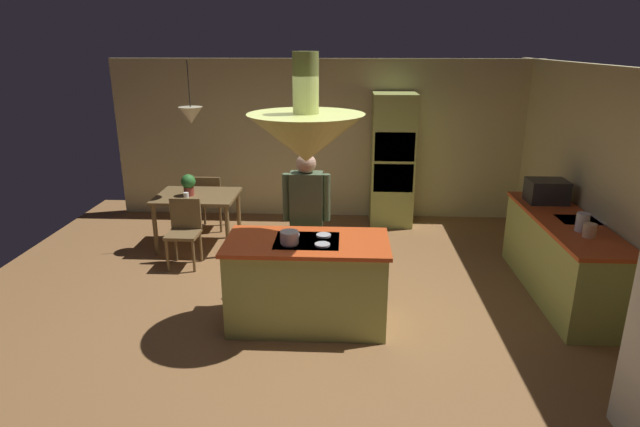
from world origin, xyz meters
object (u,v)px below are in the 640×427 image
Objects in this scene: chair_facing_island at (184,228)px; person_at_island at (307,216)px; cooking_pot_on_cooktop at (289,237)px; cup_on_table at (186,196)px; microwave_on_counter at (547,191)px; canister_flour at (590,230)px; oven_tower at (392,160)px; canister_sugar at (582,222)px; dining_table at (197,201)px; chair_by_back_wall at (210,199)px; potted_plant_on_table at (188,184)px; kitchen_island at (307,282)px.

person_at_island is at bearing -24.39° from chair_facing_island.
chair_facing_island is at bearing 134.47° from cooking_pot_on_cooktop.
microwave_on_counter is at bearing -5.06° from cup_on_table.
canister_flour is at bearing -8.87° from person_at_island.
microwave_on_counter is at bearing -45.53° from oven_tower.
canister_sugar is 1.05m from microwave_on_counter.
microwave_on_counter is (4.54, 0.03, 0.55)m from chair_facing_island.
dining_table is at bearing 69.40° from cup_on_table.
chair_facing_island is 4.83× the size of cooking_pot_on_cooktop.
canister_sugar is at bearing 152.73° from chair_by_back_wall.
cup_on_table is at bearing -110.60° from dining_table.
person_at_island is 2.68m from chair_by_back_wall.
oven_tower is at bearing 69.52° from cooking_pot_on_cooktop.
chair_by_back_wall is 0.83m from potted_plant_on_table.
canister_flour is (1.74, -3.00, -0.05)m from oven_tower.
kitchen_island is at bearing -48.92° from potted_plant_on_table.
cup_on_table is at bearing 100.62° from chair_facing_island.
dining_table is at bearing 128.99° from kitchen_island.
cup_on_table is (-1.78, 1.88, 0.35)m from kitchen_island.
oven_tower is at bearing 71.26° from kitchen_island.
cup_on_table is at bearing 84.64° from chair_by_back_wall.
dining_table is 1.28× the size of chair_facing_island.
chair_facing_island is (-1.70, 1.44, 0.04)m from kitchen_island.
oven_tower is 4.48× the size of microwave_on_counter.
cooking_pot_on_cooktop is (-3.00, -1.60, -0.06)m from microwave_on_counter.
kitchen_island is 5.45× the size of potted_plant_on_table.
cooking_pot_on_cooktop reaches higher than chair_by_back_wall.
kitchen_island is 18.18× the size of cup_on_table.
cup_on_table is at bearing -86.02° from potted_plant_on_table.
kitchen_island reaches higher than chair_by_back_wall.
chair_by_back_wall is 1.89× the size of microwave_on_counter.
chair_by_back_wall is (-2.80, -0.48, -0.53)m from oven_tower.
potted_plant_on_table is 4.67m from microwave_on_counter.
chair_facing_island reaches higher than dining_table.
chair_by_back_wall is at bearing 150.97° from canister_flour.
cup_on_table is at bearing 160.48° from canister_flour.
oven_tower is 2.37× the size of chair_by_back_wall.
cup_on_table is 2.59m from cooking_pot_on_cooktop.
person_at_island is 8.43× the size of canister_sugar.
oven_tower reaches higher than person_at_island.
oven_tower is 1.25× the size of person_at_island.
dining_table is 7.87× the size of canister_flour.
cooking_pot_on_cooktop is at bearing -151.92° from microwave_on_counter.
potted_plant_on_table is at bearing 141.85° from person_at_island.
cooking_pot_on_cooktop is at bearing -172.95° from canister_flour.
kitchen_island is 2.71m from dining_table.
dining_table is at bearing 157.73° from canister_flour.
microwave_on_counter reaches higher than cooking_pot_on_cooktop.
cup_on_table is 4.85m from canister_sugar.
cooking_pot_on_cooktop is (-0.16, -0.13, 0.53)m from kitchen_island.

